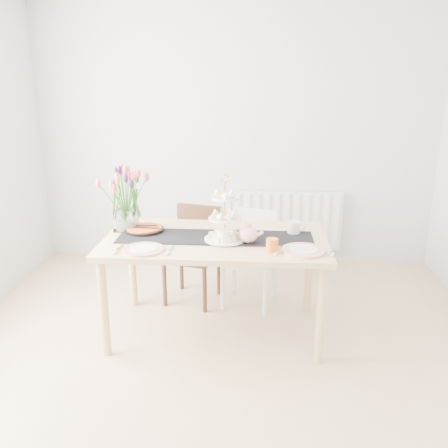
# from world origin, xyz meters

# --- Properties ---
(room_shell) EXTENTS (4.50, 4.50, 4.50)m
(room_shell) POSITION_xyz_m (0.00, 0.00, 1.30)
(room_shell) COLOR tan
(room_shell) RESTS_ON ground
(radiator) EXTENTS (1.20, 0.08, 0.60)m
(radiator) POSITION_xyz_m (0.50, 2.19, 0.45)
(radiator) COLOR white
(radiator) RESTS_ON room_shell
(dining_table) EXTENTS (1.60, 0.90, 0.75)m
(dining_table) POSITION_xyz_m (-0.07, 0.70, 0.67)
(dining_table) COLOR tan
(dining_table) RESTS_ON ground
(chair_brown) EXTENTS (0.49, 0.49, 0.81)m
(chair_brown) POSITION_xyz_m (-0.29, 1.29, 0.47)
(chair_brown) COLOR #3D2316
(chair_brown) RESTS_ON ground
(chair_white) EXTENTS (0.47, 0.47, 0.79)m
(chair_white) POSITION_xyz_m (0.19, 1.26, 0.46)
(chair_white) COLOR white
(chair_white) RESTS_ON ground
(table_runner) EXTENTS (1.40, 0.35, 0.01)m
(table_runner) POSITION_xyz_m (-0.07, 0.70, 0.75)
(table_runner) COLOR black
(table_runner) RESTS_ON dining_table
(tulip_vase) EXTENTS (0.59, 0.59, 0.50)m
(tulip_vase) POSITION_xyz_m (-0.76, 0.85, 1.07)
(tulip_vase) COLOR silver
(tulip_vase) RESTS_ON dining_table
(cake_stand) EXTENTS (0.29, 0.29, 0.43)m
(cake_stand) POSITION_xyz_m (0.01, 0.64, 0.87)
(cake_stand) COLOR gold
(cake_stand) RESTS_ON dining_table
(teapot) EXTENTS (0.26, 0.23, 0.14)m
(teapot) POSITION_xyz_m (0.17, 0.60, 0.82)
(teapot) COLOR white
(teapot) RESTS_ON dining_table
(cream_jug) EXTENTS (0.12, 0.12, 0.09)m
(cream_jug) POSITION_xyz_m (0.50, 0.84, 0.80)
(cream_jug) COLOR silver
(cream_jug) RESTS_ON dining_table
(tart_tin) EXTENTS (0.29, 0.29, 0.04)m
(tart_tin) POSITION_xyz_m (-0.61, 0.81, 0.77)
(tart_tin) COLOR black
(tart_tin) RESTS_ON dining_table
(mug_white) EXTENTS (0.10, 0.10, 0.10)m
(mug_white) POSITION_xyz_m (0.00, 0.57, 0.80)
(mug_white) COLOR white
(mug_white) RESTS_ON dining_table
(mug_orange) EXTENTS (0.10, 0.10, 0.10)m
(mug_orange) POSITION_xyz_m (0.33, 0.43, 0.80)
(mug_orange) COLOR orange
(mug_orange) RESTS_ON dining_table
(plate_left) EXTENTS (0.32, 0.32, 0.01)m
(plate_left) POSITION_xyz_m (-0.53, 0.41, 0.76)
(plate_left) COLOR silver
(plate_left) RESTS_ON dining_table
(plate_right) EXTENTS (0.38, 0.38, 0.02)m
(plate_right) POSITION_xyz_m (0.54, 0.46, 0.76)
(plate_right) COLOR white
(plate_right) RESTS_ON dining_table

